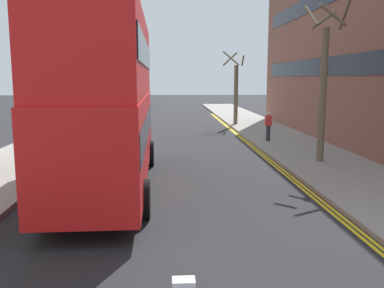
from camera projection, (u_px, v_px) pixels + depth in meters
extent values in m
cube|color=gray|center=(331.00, 165.00, 17.28)|extent=(4.00, 80.00, 0.14)
cube|color=gray|center=(6.00, 169.00, 16.53)|extent=(4.00, 80.00, 0.14)
cube|color=yellow|center=(295.00, 179.00, 15.20)|extent=(0.10, 56.00, 0.01)
cube|color=yellow|center=(291.00, 179.00, 15.19)|extent=(0.10, 56.00, 0.01)
cube|color=red|center=(109.00, 135.00, 13.94)|extent=(2.67, 10.84, 2.60)
cube|color=red|center=(107.00, 57.00, 13.54)|extent=(2.62, 10.62, 2.50)
cube|color=black|center=(109.00, 126.00, 13.89)|extent=(2.70, 10.41, 0.84)
cube|color=black|center=(107.00, 54.00, 13.53)|extent=(2.68, 10.19, 0.80)
cube|color=yellow|center=(122.00, 85.00, 19.00)|extent=(2.00, 0.09, 0.44)
cube|color=maroon|center=(106.00, 15.00, 13.34)|extent=(2.41, 9.76, 0.10)
cylinder|color=black|center=(89.00, 154.00, 17.34)|extent=(0.32, 1.04, 1.04)
cylinder|color=black|center=(150.00, 153.00, 17.52)|extent=(0.32, 1.04, 1.04)
cylinder|color=black|center=(46.00, 201.00, 10.74)|extent=(0.32, 1.04, 1.04)
cylinder|color=black|center=(144.00, 199.00, 10.92)|extent=(0.32, 1.04, 1.04)
cylinder|color=#2D2D38|center=(268.00, 133.00, 23.49)|extent=(0.22, 0.22, 0.85)
cube|color=red|center=(268.00, 121.00, 23.38)|extent=(0.34, 0.22, 0.56)
sphere|color=beige|center=(269.00, 114.00, 23.32)|extent=(0.20, 0.20, 0.20)
cylinder|color=#6B6047|center=(323.00, 96.00, 17.44)|extent=(0.29, 0.29, 5.49)
cylinder|color=#6B6047|center=(345.00, 14.00, 16.87)|extent=(0.34, 1.49, 1.09)
cylinder|color=#6B6047|center=(324.00, 20.00, 17.45)|extent=(1.05, 0.26, 0.78)
cylinder|color=#6B6047|center=(311.00, 15.00, 16.86)|extent=(0.21, 1.35, 0.99)
cylinder|color=#6B6047|center=(333.00, 15.00, 16.39)|extent=(1.21, 0.23, 0.89)
cylinder|color=#6B6047|center=(236.00, 95.00, 31.88)|extent=(0.31, 0.31, 4.41)
cylinder|color=#6B6047|center=(243.00, 61.00, 31.48)|extent=(0.19, 1.02, 0.76)
cylinder|color=#6B6047|center=(230.00, 59.00, 32.00)|extent=(1.23, 0.91, 1.05)
cylinder|color=#6B6047|center=(231.00, 58.00, 30.94)|extent=(1.13, 1.10, 1.07)
cube|color=black|center=(328.00, 66.00, 22.70)|extent=(0.04, 24.64, 1.00)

